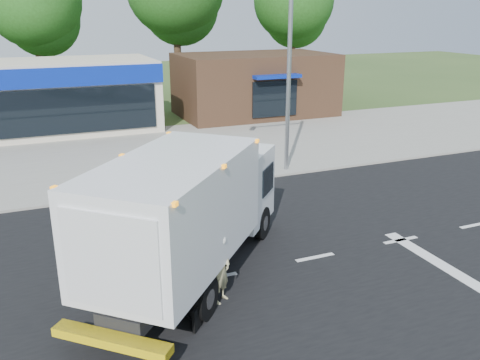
{
  "coord_description": "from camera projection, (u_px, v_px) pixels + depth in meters",
  "views": [
    {
      "loc": [
        -6.91,
        -11.17,
        6.66
      ],
      "look_at": [
        -1.25,
        2.56,
        1.7
      ],
      "focal_mm": 38.0,
      "sensor_mm": 36.0,
      "label": 1
    }
  ],
  "objects": [
    {
      "name": "ground",
      "position": [
        315.0,
        258.0,
        14.4
      ],
      "size": [
        120.0,
        120.0,
        0.0
      ],
      "primitive_type": "plane",
      "color": "#385123",
      "rests_on": "ground"
    },
    {
      "name": "road_asphalt",
      "position": [
        315.0,
        258.0,
        14.4
      ],
      "size": [
        60.0,
        14.0,
        0.02
      ],
      "primitive_type": "cube",
      "color": "black",
      "rests_on": "ground"
    },
    {
      "name": "sidewalk",
      "position": [
        217.0,
        174.0,
        21.57
      ],
      "size": [
        60.0,
        2.4,
        0.12
      ],
      "primitive_type": "cube",
      "color": "gray",
      "rests_on": "ground"
    },
    {
      "name": "parking_apron",
      "position": [
        179.0,
        144.0,
        26.68
      ],
      "size": [
        60.0,
        9.0,
        0.02
      ],
      "primitive_type": "cube",
      "color": "gray",
      "rests_on": "ground"
    },
    {
      "name": "lane_markings",
      "position": [
        384.0,
        270.0,
        13.7
      ],
      "size": [
        55.2,
        7.0,
        0.01
      ],
      "color": "silver",
      "rests_on": "road_asphalt"
    },
    {
      "name": "ems_box_truck",
      "position": [
        189.0,
        206.0,
        12.73
      ],
      "size": [
        6.99,
        7.44,
        3.47
      ],
      "rotation": [
        0.0,
        0.0,
        0.84
      ],
      "color": "black",
      "rests_on": "ground"
    },
    {
      "name": "emergency_worker",
      "position": [
        221.0,
        269.0,
        12.0
      ],
      "size": [
        0.71,
        0.68,
        1.75
      ],
      "rotation": [
        0.0,
        0.0,
        0.66
      ],
      "color": "tan",
      "rests_on": "ground"
    },
    {
      "name": "brown_storefront",
      "position": [
        255.0,
        84.0,
        33.82
      ],
      "size": [
        10.0,
        6.7,
        4.0
      ],
      "color": "#382316",
      "rests_on": "ground"
    },
    {
      "name": "traffic_signal_pole",
      "position": [
        275.0,
        56.0,
        20.36
      ],
      "size": [
        3.51,
        0.25,
        8.0
      ],
      "color": "gray",
      "rests_on": "ground"
    },
    {
      "name": "background_trees",
      "position": [
        110.0,
        0.0,
        36.46
      ],
      "size": [
        36.77,
        7.39,
        12.1
      ],
      "color": "#332114",
      "rests_on": "ground"
    }
  ]
}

